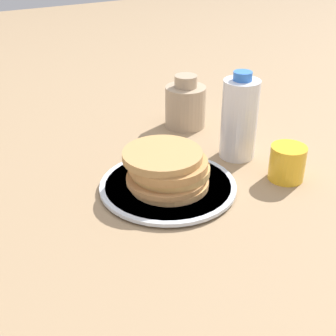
{
  "coord_description": "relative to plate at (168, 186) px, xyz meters",
  "views": [
    {
      "loc": [
        0.4,
        0.65,
        0.48
      ],
      "look_at": [
        0.02,
        -0.02,
        0.05
      ],
      "focal_mm": 50.0,
      "sensor_mm": 36.0,
      "label": 1
    }
  ],
  "objects": [
    {
      "name": "cream_jug",
      "position": [
        -0.19,
        -0.24,
        0.05
      ],
      "size": [
        0.1,
        0.1,
        0.13
      ],
      "color": "tan",
      "rests_on": "ground_plane"
    },
    {
      "name": "water_bottle_near",
      "position": [
        -0.2,
        -0.05,
        0.08
      ],
      "size": [
        0.08,
        0.08,
        0.19
      ],
      "color": "white",
      "rests_on": "ground_plane"
    },
    {
      "name": "plate",
      "position": [
        0.0,
        0.0,
        0.0
      ],
      "size": [
        0.26,
        0.26,
        0.01
      ],
      "color": "silver",
      "rests_on": "ground_plane"
    },
    {
      "name": "juice_glass",
      "position": [
        -0.23,
        0.08,
        0.03
      ],
      "size": [
        0.07,
        0.07,
        0.07
      ],
      "color": "yellow",
      "rests_on": "ground_plane"
    },
    {
      "name": "ground_plane",
      "position": [
        -0.02,
        0.02,
        -0.01
      ],
      "size": [
        4.0,
        4.0,
        0.0
      ],
      "primitive_type": "plane",
      "color": "#9E7F5B"
    },
    {
      "name": "pancake_stack",
      "position": [
        0.0,
        0.0,
        0.04
      ],
      "size": [
        0.16,
        0.16,
        0.07
      ],
      "color": "tan",
      "rests_on": "plate"
    }
  ]
}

